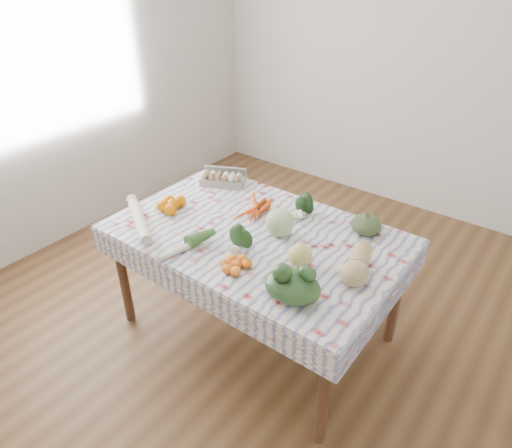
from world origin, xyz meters
name	(u,v)px	position (x,y,z in m)	size (l,w,h in m)	color
ground	(256,328)	(0.00, 0.00, 0.00)	(4.50, 4.50, 0.00)	#53351C
wall_back	(417,53)	(0.00, 2.25, 1.40)	(4.00, 0.04, 2.80)	silver
dining_table	(256,244)	(0.00, 0.00, 0.68)	(1.60, 1.00, 0.75)	brown
tablecloth	(256,233)	(0.00, 0.00, 0.76)	(1.66, 1.06, 0.01)	white
egg_carton	(222,180)	(-0.55, 0.34, 0.80)	(0.30, 0.12, 0.08)	#979893
carrot_bunch	(253,211)	(-0.14, 0.16, 0.78)	(0.24, 0.22, 0.04)	#E44C11
kale_bunch	(306,208)	(0.14, 0.32, 0.82)	(0.14, 0.12, 0.12)	#163313
kabocha_squash	(366,224)	(0.51, 0.38, 0.82)	(0.17, 0.17, 0.11)	#3B4D2A
cabbage	(280,222)	(0.12, 0.06, 0.84)	(0.16, 0.16, 0.16)	#A6C781
butternut_squash	(358,263)	(0.64, 0.00, 0.83)	(0.14, 0.30, 0.14)	tan
orange_cluster	(173,205)	(-0.57, -0.11, 0.80)	(0.24, 0.24, 0.08)	orange
broccoli	(237,243)	(0.03, -0.21, 0.81)	(0.14, 0.14, 0.10)	#244E1E
mandarin_cluster	(236,264)	(0.13, -0.34, 0.79)	(0.19, 0.19, 0.06)	orange
grapefruit	(300,255)	(0.37, -0.11, 0.82)	(0.12, 0.12, 0.12)	#CEC362
spinach_bag	(292,286)	(0.47, -0.34, 0.82)	(0.28, 0.23, 0.12)	#1A3617
daikon	(140,221)	(-0.59, -0.36, 0.80)	(0.07, 0.07, 0.47)	white
leek	(187,247)	(-0.20, -0.37, 0.78)	(0.04, 0.04, 0.35)	silver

